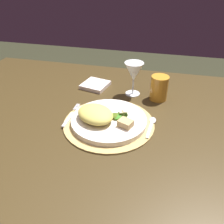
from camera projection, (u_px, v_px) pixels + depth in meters
dining_table at (98, 147)px, 0.98m from camera, size 1.50×1.02×0.74m
placemat at (109, 123)px, 0.87m from camera, size 0.34×0.34×0.01m
dinner_plate at (109, 120)px, 0.86m from camera, size 0.28×0.28×0.02m
pasta_serving at (95, 114)px, 0.83m from camera, size 0.18×0.17×0.05m
salad_greens at (119, 115)px, 0.86m from camera, size 0.08×0.08×0.03m
bread_piece at (126, 123)px, 0.81m from camera, size 0.06×0.05×0.02m
fork at (70, 116)px, 0.89m from camera, size 0.01×0.16×0.00m
spoon at (152, 124)px, 0.85m from camera, size 0.03×0.13×0.01m
napkin at (95, 85)px, 1.12m from camera, size 0.14×0.14×0.02m
wine_glass at (134, 73)px, 1.00m from camera, size 0.08×0.08×0.15m
amber_tumbler at (159, 88)px, 0.99m from camera, size 0.07×0.07×0.11m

